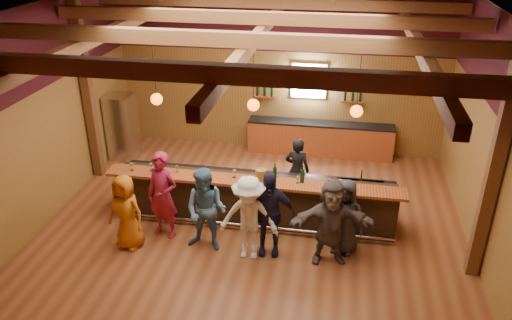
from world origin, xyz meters
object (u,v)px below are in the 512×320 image
Objects in this scene: customer_dark at (345,217)px; bar_counter at (256,197)px; stainless_fridge at (123,127)px; customer_brown at (331,222)px; customer_redvest at (163,195)px; customer_white at (249,218)px; customer_navy at (268,213)px; ice_bucket at (261,175)px; back_bar_cabinet at (320,139)px; bartender at (297,170)px; customer_denim at (206,210)px; bottle_a at (275,173)px; customer_orange at (126,212)px.

bar_counter is at bearing 167.10° from customer_dark.
customer_brown is at bearing -32.69° from stainless_fridge.
customer_redvest is 1.19× the size of customer_dark.
stainless_fridge is at bearing 134.97° from customer_white.
customer_navy reaches higher than ice_bucket.
back_bar_cabinet is 4.05m from ice_bucket.
bartender is at bearing 70.81° from customer_white.
bar_counter is at bearing -30.76° from stainless_fridge.
customer_brown is 2.34m from bartender.
bartender is (1.56, 2.19, -0.09)m from customer_denim.
customer_redvest is 1.05× the size of customer_navy.
customer_denim reaches higher than bartender.
stainless_fridge is 7.30× the size of ice_bucket.
customer_dark is at bearing 14.66° from customer_redvest.
bar_counter is 3.59× the size of customer_denim.
bar_counter is at bearing 158.44° from bottle_a.
customer_brown is 0.46m from customer_dark.
stainless_fridge reaches higher than bottle_a.
back_bar_cabinet is 5.10m from customer_white.
customer_orange is 6.43× the size of ice_bucket.
bottle_a is at bearing 33.36° from customer_redvest.
customer_denim is at bearing -47.90° from stainless_fridge.
customer_orange is (-3.51, -5.05, 0.32)m from back_bar_cabinet.
bar_counter is 3.98× the size of customer_orange.
stainless_fridge is (-5.30, -1.12, 0.42)m from back_bar_cabinet.
customer_denim is 1.40m from ice_bucket.
bar_counter is at bearing 105.99° from customer_navy.
back_bar_cabinet is 3.89m from bottle_a.
customer_navy is at bearing 166.10° from customer_brown.
bar_counter is at bearing 59.05° from bartender.
customer_white reaches higher than ice_bucket.
bartender is 4.47× the size of bottle_a.
ice_bucket is (1.91, 0.69, 0.29)m from customer_redvest.
customer_orange is at bearing 47.82° from bartender.
ice_bucket reaches higher than back_bar_cabinet.
customer_orange is 3.95m from bartender.
ice_bucket is (-0.30, 0.92, 0.34)m from customer_navy.
bartender reaches higher than ice_bucket.
customer_denim is 2.42m from customer_brown.
stainless_fridge is 5.08× the size of bottle_a.
customer_dark is at bearing -80.58° from back_bar_cabinet.
customer_denim is at bearing 64.94° from bartender.
back_bar_cabinet is at bearing 78.76° from bottle_a.
customer_redvest is at bearing 168.77° from customer_navy.
customer_brown is at bearing 121.88° from bartender.
bottle_a is (2.18, 0.80, 0.31)m from customer_redvest.
bartender reaches higher than back_bar_cabinet.
bar_counter is 4.00× the size of customer_dark.
back_bar_cabinet is 2.22× the size of stainless_fridge.
customer_navy is 1.13× the size of customer_dark.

